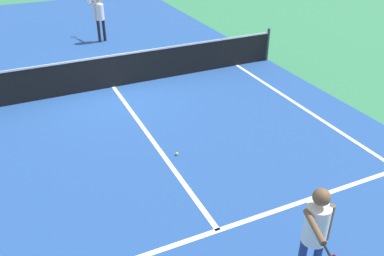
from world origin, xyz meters
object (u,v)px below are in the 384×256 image
(player_far, at_px, (99,14))
(tennis_ball_mid_court, at_px, (177,154))
(player_near, at_px, (316,230))
(net, at_px, (112,71))

(player_far, relative_size, tennis_ball_mid_court, 25.03)
(player_far, bearing_deg, player_near, -90.75)
(net, xyz_separation_m, tennis_ball_mid_court, (0.27, -4.04, -0.46))
(net, bearing_deg, player_near, -85.57)
(tennis_ball_mid_court, bearing_deg, player_far, 86.56)
(net, relative_size, player_far, 6.41)
(player_near, height_order, player_far, player_near)
(net, distance_m, player_far, 4.43)
(tennis_ball_mid_court, bearing_deg, net, 93.79)
(player_far, height_order, tennis_ball_mid_court, player_far)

